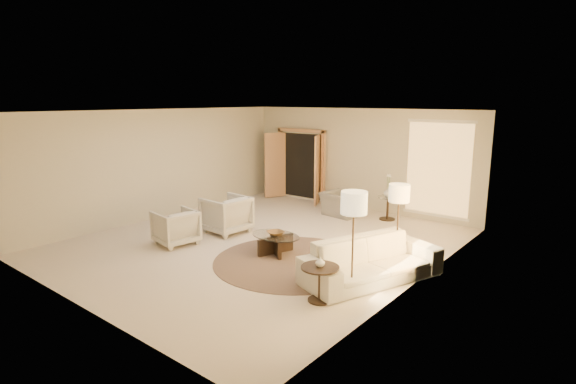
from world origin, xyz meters
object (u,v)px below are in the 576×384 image
Objects in this scene: bowl at (276,233)px; sofa at (372,260)px; armchair_left at (226,213)px; side_table at (388,206)px; side_vase at (388,192)px; end_table at (320,277)px; end_vase at (320,262)px; coffee_table at (276,242)px; accent_chair at (342,200)px; floor_lamp_near at (399,197)px; floor_lamp_far at (354,208)px; armchair_right at (176,225)px.

sofa is at bearing 0.21° from bowl.
sofa is 2.61× the size of armchair_left.
side_table is 2.50× the size of side_vase.
end_vase is at bearing -26.57° from end_table.
end_vase is at bearing -169.18° from sofa.
end_table is at bearing -32.33° from coffee_table.
accent_chair is 5.25m from end_table.
coffee_table is at bearing -98.38° from side_vase.
side_vase is (0.00, 0.00, 0.36)m from side_table.
armchair_left is at bearing -173.63° from floor_lamp_near.
side_table is at bearing 81.62° from coffee_table.
accent_chair is at bearing 60.00° from sofa.
coffee_table is (1.85, -0.42, -0.23)m from armchair_left.
accent_chair is at bearing 118.49° from end_table.
side_table is 0.36× the size of floor_lamp_far.
armchair_left is at bearing 179.86° from armchair_right.
end_table is at bearing 153.43° from end_vase.
armchair_right is (-0.21, -1.28, -0.06)m from armchair_left.
coffee_table is 2.25× the size of end_table.
side_vase is (1.14, 0.39, 0.31)m from accent_chair.
bowl is (-1.92, 1.21, 0.05)m from end_table.
end_table is at bearing 70.72° from armchair_left.
end_table is 1.79× the size of bowl.
side_vase is at bearing 119.20° from floor_lamp_near.
accent_chair is 3.45m from bowl.
floor_lamp_far reaches higher than side_table.
floor_lamp_near is at bearing 18.16° from sofa.
bowl is at bearing -158.31° from floor_lamp_near.
armchair_left reaches higher than accent_chair.
coffee_table is 3.86m from side_vase.
floor_lamp_far is 2.51m from bowl.
end_table is at bearing 94.29° from armchair_right.
armchair_right is at bearing 174.89° from end_table.
bowl is at bearing 147.67° from end_vase.
side_vase reaches higher than side_table.
coffee_table is at bearing 147.67° from end_vase.
accent_chair reaches higher than side_table.
sofa is at bearing 79.62° from end_table.
armchair_left is at bearing -125.59° from side_table.
floor_lamp_far is 4.84m from side_vase.
bowl is (0.00, -0.00, 0.19)m from coffee_table.
armchair_right is 0.86× the size of accent_chair.
side_table is (2.41, 3.37, -0.11)m from armchair_left.
sofa is 3.01× the size of armchair_right.
floor_lamp_near reaches higher than bowl.
floor_lamp_far is at bearing -18.26° from coffee_table.
end_table is at bearing -169.18° from sofa.
coffee_table is 4.03× the size of bowl.
sofa reaches higher than end_vase.
side_vase is at bearing 109.88° from floor_lamp_far.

